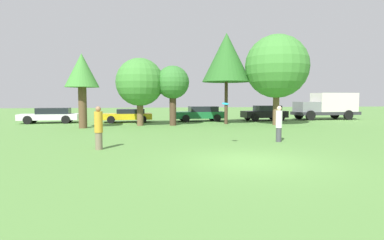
% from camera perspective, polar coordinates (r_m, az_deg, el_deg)
% --- Properties ---
extents(ground_plane, '(120.00, 120.00, 0.00)m').
position_cam_1_polar(ground_plane, '(10.24, 10.67, -7.48)').
color(ground_plane, '#54843D').
extents(person_thrower, '(0.33, 0.33, 1.71)m').
position_cam_1_polar(person_thrower, '(12.77, -16.80, -1.38)').
color(person_thrower, '#726651').
rests_on(person_thrower, ground).
extents(person_catcher, '(0.30, 0.30, 1.67)m').
position_cam_1_polar(person_catcher, '(14.99, 15.70, -0.63)').
color(person_catcher, '#3F3F47').
rests_on(person_catcher, ground).
extents(frisbee, '(0.30, 0.29, 0.11)m').
position_cam_1_polar(frisbee, '(13.27, 6.17, 3.00)').
color(frisbee, '#19B2D8').
extents(tree_0, '(2.28, 2.28, 5.06)m').
position_cam_1_polar(tree_0, '(22.43, -19.61, 8.19)').
color(tree_0, brown).
rests_on(tree_0, ground).
extents(tree_1, '(3.54, 3.54, 5.01)m').
position_cam_1_polar(tree_1, '(23.43, -9.58, 6.84)').
color(tree_1, brown).
rests_on(tree_1, ground).
extents(tree_2, '(2.46, 2.46, 4.46)m').
position_cam_1_polar(tree_2, '(23.28, -3.57, 6.75)').
color(tree_2, '#473323').
rests_on(tree_2, ground).
extents(tree_3, '(3.82, 3.82, 7.15)m').
position_cam_1_polar(tree_3, '(24.91, 6.36, 11.33)').
color(tree_3, '#473323').
rests_on(tree_3, ground).
extents(tree_4, '(4.76, 4.76, 6.82)m').
position_cam_1_polar(tree_4, '(24.53, 15.33, 9.45)').
color(tree_4, brown).
rests_on(tree_4, ground).
extents(parked_car_white, '(4.64, 2.02, 1.25)m').
position_cam_1_polar(parked_car_white, '(28.00, -24.56, 0.83)').
color(parked_car_white, silver).
rests_on(parked_car_white, ground).
extents(parked_car_yellow, '(4.20, 2.22, 1.13)m').
position_cam_1_polar(parked_car_yellow, '(26.90, -11.72, 0.88)').
color(parked_car_yellow, gold).
rests_on(parked_car_yellow, ground).
extents(parked_car_green, '(4.53, 2.00, 1.32)m').
position_cam_1_polar(parked_car_green, '(27.53, 1.56, 1.20)').
color(parked_car_green, '#196633').
rests_on(parked_car_green, ground).
extents(parked_car_black, '(4.06, 1.97, 1.38)m').
position_cam_1_polar(parked_car_black, '(29.08, 13.27, 1.31)').
color(parked_car_black, black).
rests_on(parked_car_black, ground).
extents(delivery_truck_grey, '(6.45, 2.38, 2.55)m').
position_cam_1_polar(delivery_truck_grey, '(32.66, 23.70, 2.49)').
color(delivery_truck_grey, '#2D2D33').
rests_on(delivery_truck_grey, ground).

